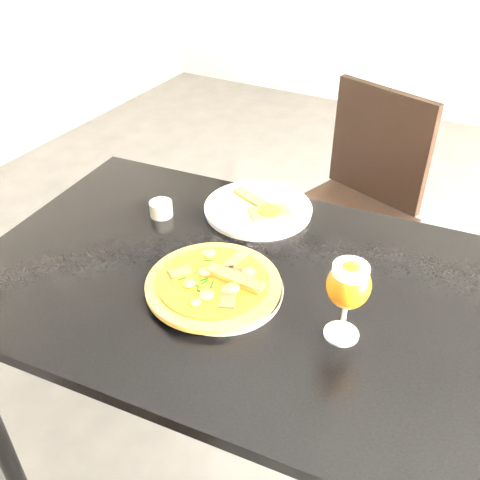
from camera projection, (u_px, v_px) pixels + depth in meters
The scene contains 10 objects.
ground at pixel (327, 478), 1.62m from camera, with size 6.00×6.00×0.00m, color #4D4D4F.
dining_table at pixel (231, 303), 1.29m from camera, with size 1.26×0.90×0.75m.
chair_far at pixel (352, 204), 1.97m from camera, with size 0.53×0.53×0.90m.
plate_main at pixel (222, 290), 1.18m from camera, with size 0.27×0.27×0.01m, color white.
pizza at pixel (214, 283), 1.17m from camera, with size 0.30×0.30×0.03m.
plate_second at pixel (258, 209), 1.46m from camera, with size 0.29×0.29×0.02m, color white.
crust_scraps at pixel (264, 208), 1.43m from camera, with size 0.20×0.14×0.01m.
loose_crust at pixel (223, 256), 1.29m from camera, with size 0.12×0.03×0.01m, color #A46027.
sauce_cup at pixel (161, 208), 1.43m from camera, with size 0.06×0.06×0.04m.
beer_glass at pixel (349, 286), 1.01m from camera, with size 0.09×0.09×0.18m.
Camera 1 is at (0.20, -0.92, 1.53)m, focal length 40.00 mm.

